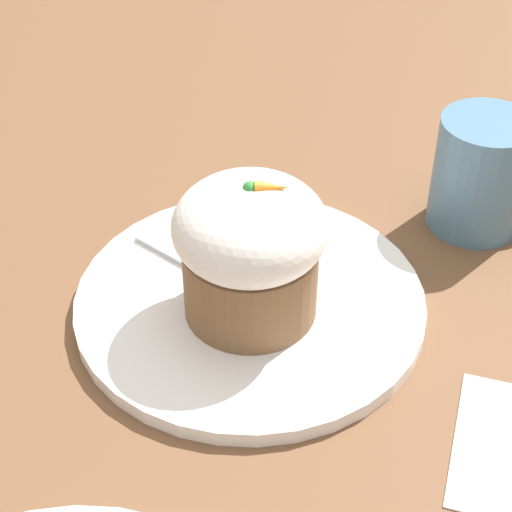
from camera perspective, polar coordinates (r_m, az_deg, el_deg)
name	(u,v)px	position (r m, az deg, el deg)	size (l,w,h in m)	color
ground_plane	(250,308)	(0.61, -0.40, -3.47)	(4.00, 4.00, 0.00)	brown
dessert_plate	(250,302)	(0.60, -0.41, -3.07)	(0.25, 0.25, 0.01)	white
carrot_cake	(256,248)	(0.55, 0.00, 0.51)	(0.10, 0.10, 0.11)	brown
spoon	(223,280)	(0.61, -2.21, -1.59)	(0.11, 0.10, 0.01)	#B7B7BC
coffee_cup	(483,174)	(0.68, 14.87, 5.31)	(0.10, 0.07, 0.09)	teal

